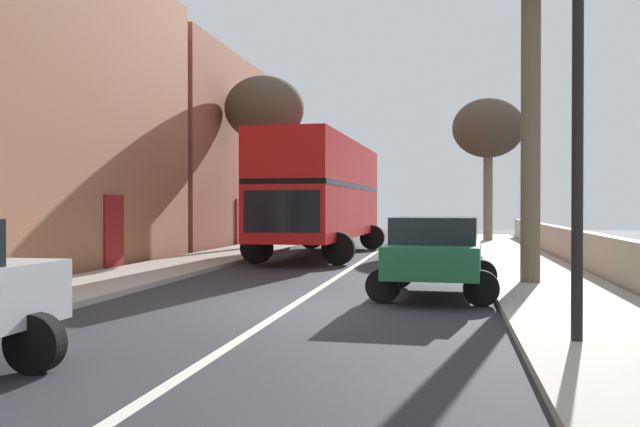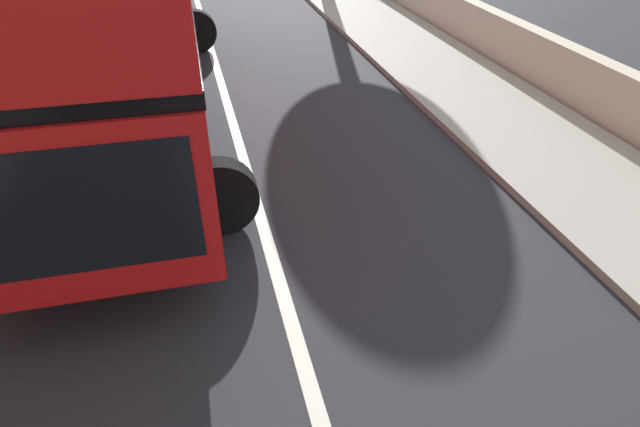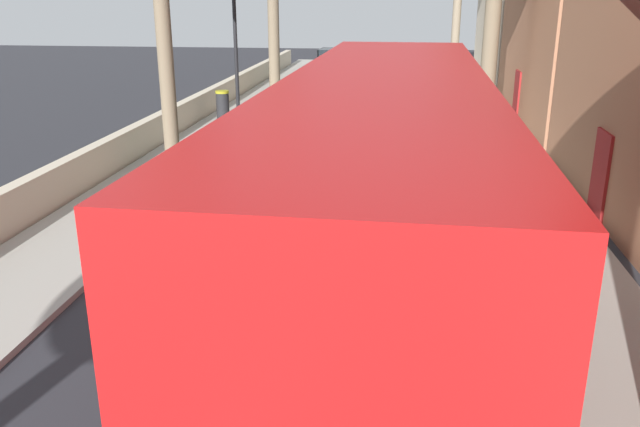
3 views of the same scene
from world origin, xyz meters
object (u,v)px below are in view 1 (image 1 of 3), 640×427
(parked_car_green_right_3, at_px, (436,251))
(street_tree_right_3, at_px, (488,130))
(street_tree_left_4, at_px, (265,111))
(lamppost_right, at_px, (578,42))
(double_decker_bus, at_px, (323,190))

(parked_car_green_right_3, height_order, street_tree_right_3, street_tree_right_3)
(street_tree_left_4, bearing_deg, lamppost_right, -64.60)
(parked_car_green_right_3, xyz_separation_m, street_tree_left_4, (-7.27, 14.21, 4.83))
(parked_car_green_right_3, xyz_separation_m, street_tree_right_3, (2.14, 21.01, 4.60))
(parked_car_green_right_3, height_order, lamppost_right, lamppost_right)
(street_tree_right_3, bearing_deg, lamppost_right, -90.75)
(street_tree_right_3, distance_m, lamppost_right, 25.95)
(street_tree_right_3, relative_size, lamppost_right, 1.10)
(parked_car_green_right_3, distance_m, lamppost_right, 5.96)
(street_tree_left_4, bearing_deg, parked_car_green_right_3, -62.93)
(double_decker_bus, relative_size, parked_car_green_right_3, 2.87)
(double_decker_bus, distance_m, street_tree_left_4, 5.71)
(lamppost_right, bearing_deg, street_tree_left_4, 115.40)
(double_decker_bus, height_order, street_tree_left_4, street_tree_left_4)
(double_decker_bus, height_order, street_tree_right_3, street_tree_right_3)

